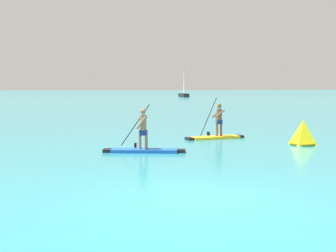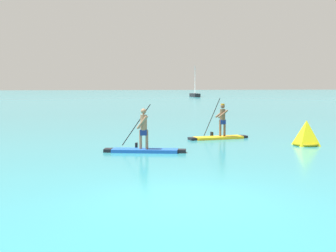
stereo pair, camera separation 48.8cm
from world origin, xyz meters
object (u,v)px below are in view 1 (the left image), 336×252
at_px(paddleboarder_far_right, 216,132).
at_px(paddleboarder_mid_center, 143,144).
at_px(sailboat_right_horizon, 184,92).
at_px(race_marker_buoy, 303,134).

bearing_deg(paddleboarder_far_right, paddleboarder_mid_center, 31.77).
relative_size(paddleboarder_mid_center, sailboat_right_horizon, 0.46).
bearing_deg(race_marker_buoy, paddleboarder_far_right, 135.72).
distance_m(paddleboarder_far_right, sailboat_right_horizon, 75.06).
bearing_deg(sailboat_right_horizon, paddleboarder_far_right, -13.24).
relative_size(paddleboarder_far_right, sailboat_right_horizon, 0.44).
relative_size(paddleboarder_far_right, race_marker_buoy, 2.36).
bearing_deg(paddleboarder_far_right, race_marker_buoy, 127.33).
height_order(paddleboarder_far_right, race_marker_buoy, paddleboarder_far_right).
xyz_separation_m(paddleboarder_mid_center, paddleboarder_far_right, (4.14, 3.49, 0.01)).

